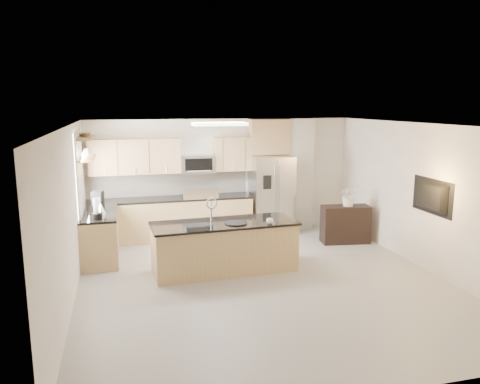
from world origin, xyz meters
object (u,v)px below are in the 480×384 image
object	(u,v)px
platter	(236,223)
coffee_maker	(98,201)
kettle	(101,208)
microwave	(197,164)
credenza	(345,224)
refrigerator	(271,195)
range	(199,216)
bowl	(85,134)
flower_vase	(350,190)
cup	(270,221)
television	(428,197)
blender	(97,210)
island	(224,246)

from	to	relation	value
platter	coffee_maker	world-z (taller)	coffee_maker
coffee_maker	kettle	bearing A→B (deg)	-78.32
microwave	credenza	world-z (taller)	microwave
refrigerator	coffee_maker	world-z (taller)	refrigerator
range	kettle	bearing A→B (deg)	-149.89
bowl	flower_vase	bearing A→B (deg)	-4.47
cup	television	size ratio (longest dim) A/B	0.11
bowl	television	world-z (taller)	bowl
microwave	kettle	bearing A→B (deg)	-147.33
television	microwave	bearing A→B (deg)	47.25
microwave	coffee_maker	bearing A→B (deg)	-155.38
refrigerator	television	distance (m)	3.62
credenza	blender	xyz separation A→B (m)	(-5.03, -0.41, 0.69)
cup	coffee_maker	size ratio (longest dim) A/B	0.32
range	microwave	bearing A→B (deg)	90.00
range	flower_vase	world-z (taller)	flower_vase
microwave	island	bearing A→B (deg)	-87.96
range	credenza	bearing A→B (deg)	-21.90
microwave	television	world-z (taller)	microwave
range	bowl	bearing A→B (deg)	-160.29
refrigerator	island	bearing A→B (deg)	-125.81
island	credenza	distance (m)	3.06
bowl	television	size ratio (longest dim) A/B	0.34
blender	kettle	world-z (taller)	blender
credenza	bowl	bearing A→B (deg)	-176.33
credenza	coffee_maker	size ratio (longest dim) A/B	2.72
microwave	cup	bearing A→B (deg)	-72.63
microwave	refrigerator	world-z (taller)	microwave
refrigerator	island	distance (m)	2.73
flower_vase	coffee_maker	bearing A→B (deg)	175.72
flower_vase	television	size ratio (longest dim) A/B	0.65
blender	refrigerator	bearing A→B (deg)	22.52
platter	flower_vase	distance (m)	2.99
refrigerator	blender	bearing A→B (deg)	-157.48
cup	kettle	bearing A→B (deg)	154.71
bowl	coffee_maker	bearing A→B (deg)	-10.86
credenza	cup	xyz separation A→B (m)	(-2.13, -1.33, 0.53)
island	credenza	xyz separation A→B (m)	(2.87, 1.04, -0.04)
blender	platter	bearing A→B (deg)	-18.39
range	refrigerator	bearing A→B (deg)	-1.60
microwave	bowl	distance (m)	2.55
flower_vase	range	bearing A→B (deg)	157.95
flower_vase	television	distance (m)	1.98
blender	television	xyz separation A→B (m)	(5.58, -1.53, 0.26)
microwave	flower_vase	xyz separation A→B (m)	(3.01, -1.34, -0.48)
cup	kettle	world-z (taller)	kettle
range	flower_vase	distance (m)	3.31
range	island	bearing A→B (deg)	-87.84
microwave	flower_vase	bearing A→B (deg)	-24.05
credenza	kettle	world-z (taller)	kettle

